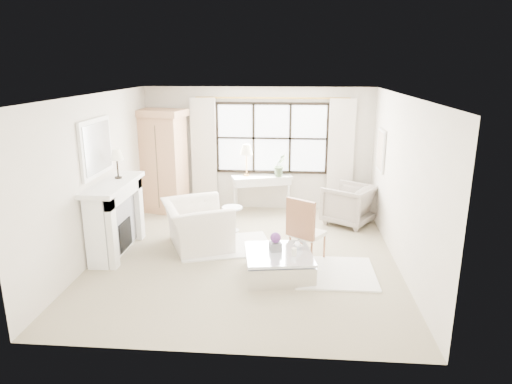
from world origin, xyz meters
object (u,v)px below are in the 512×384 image
Objects in this scene: armoire at (161,161)px; club_armchair at (197,225)px; coffee_table at (279,264)px; console_table at (262,193)px.

armoire is 1.80× the size of club_armchair.
coffee_table is (1.50, -1.06, -0.22)m from club_armchair.
club_armchair reaches higher than console_table.
armoire reaches higher than club_armchair.
console_table is at bearing -49.48° from club_armchair.
armoire is 4.17m from coffee_table.
coffee_table is at bearing -36.13° from armoire.
console_table is 2.38m from club_armchair.
armoire is 1.63× the size of console_table.
console_table is at bearing 16.89° from armoire.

